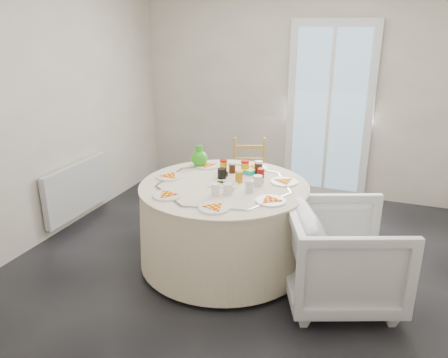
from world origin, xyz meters
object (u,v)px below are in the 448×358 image
(radiator, at_px, (78,189))
(green_pitcher, at_px, (199,154))
(wooden_chair, at_px, (250,175))
(table, at_px, (224,224))
(armchair, at_px, (343,255))

(radiator, relative_size, green_pitcher, 4.97)
(wooden_chair, relative_size, green_pitcher, 4.26)
(table, bearing_deg, green_pitcher, 135.98)
(table, relative_size, armchair, 1.76)
(armchair, xyz_separation_m, green_pitcher, (-1.44, 0.59, 0.48))
(armchair, bearing_deg, wooden_chair, 20.38)
(radiator, xyz_separation_m, green_pitcher, (1.37, 0.13, 0.49))
(radiator, bearing_deg, wooden_chair, 26.82)
(table, xyz_separation_m, armchair, (1.04, -0.21, 0.02))
(green_pitcher, bearing_deg, armchair, -29.06)
(radiator, distance_m, wooden_chair, 1.85)
(radiator, bearing_deg, table, -8.23)
(radiator, relative_size, table, 0.68)
(wooden_chair, relative_size, armchair, 1.02)
(armchair, bearing_deg, table, 57.47)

